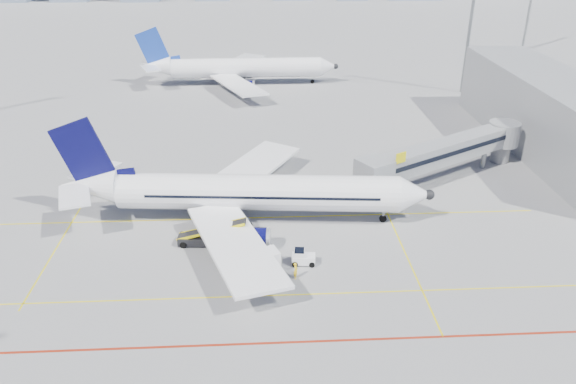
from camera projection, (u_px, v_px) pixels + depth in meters
name	position (u px, v px, depth m)	size (l,w,h in m)	color
ground	(260.00, 258.00, 53.44)	(420.00, 420.00, 0.00)	gray
apron_markings	(254.00, 282.00, 49.90)	(90.00, 35.12, 0.01)	yellow
jet_bridge	(452.00, 150.00, 68.12)	(23.55, 15.78, 6.30)	gray
terminal_block	(550.00, 115.00, 76.53)	(10.00, 42.00, 10.00)	gray
floodlight_mast_ne	(471.00, 16.00, 98.68)	(3.20, 0.61, 25.45)	gray
main_aircraft	(242.00, 193.00, 58.79)	(39.40, 34.29, 11.51)	white
second_aircraft	(238.00, 68.00, 107.76)	(38.37, 33.44, 11.18)	white
baggage_tug	(302.00, 257.00, 52.21)	(2.28, 1.51, 1.51)	white
cargo_dolly	(258.00, 263.00, 50.35)	(4.51, 3.19, 2.26)	black
belt_loader	(205.00, 238.00, 55.38)	(6.94, 2.27, 2.80)	black
ramp_worker	(296.00, 271.00, 50.09)	(0.58, 0.38, 1.58)	yellow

